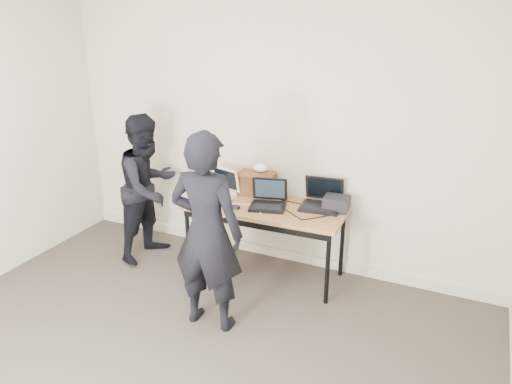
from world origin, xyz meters
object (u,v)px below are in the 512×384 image
Objects in this scene: laptop_beige at (218,191)px; person_observer at (149,187)px; person_typist at (207,233)px; equipment_box at (336,203)px; laptop_center at (268,200)px; laptop_right at (322,201)px; leather_satchel at (257,183)px; desk at (264,212)px.

person_observer is at bearing -153.45° from laptop_beige.
person_typist is (0.42, -0.93, 0.05)m from laptop_beige.
person_observer is (-1.86, -0.30, -0.04)m from equipment_box.
person_typist is at bearing -112.78° from laptop_center.
laptop_right reaches higher than laptop_center.
leather_satchel is (-0.66, 0.02, 0.07)m from laptop_right.
person_observer is at bearing -177.24° from desk.
leather_satchel is at bearing -64.93° from person_observer.
desk is 0.53m from laptop_beige.
equipment_box is at bearing 23.59° from laptop_beige.
person_observer is (-1.72, -0.32, -0.03)m from laptop_right.
laptop_right is 0.24× the size of person_typist.
laptop_center is 0.62m from equipment_box.
laptop_right reaches higher than leather_satchel.
laptop_right is (0.45, 0.19, 0.00)m from laptop_center.
laptop_right is at bearing -72.03° from person_observer.
desk is at bearing -163.05° from equipment_box.
laptop_right reaches higher than equipment_box.
laptop_right is at bearing 172.45° from equipment_box.
equipment_box is (0.63, 0.19, 0.12)m from desk.
person_typist reaches higher than leather_satchel.
person_typist reaches higher than laptop_beige.
laptop_center is 0.49m from laptop_right.
desk is 0.34m from leather_satchel.
person_typist is at bearing -123.13° from laptop_right.
laptop_center is 0.24× the size of person_typist.
leather_satchel is (-0.21, 0.21, 0.07)m from laptop_center.
equipment_box is (1.14, 0.16, 0.01)m from laptop_beige.
leather_satchel is at bearing 119.82° from laptop_center.
desk is at bearing 12.02° from laptop_beige.
laptop_beige is at bearing 174.23° from desk.
desk is 1.24m from person_observer.
laptop_center is at bearing -163.71° from equipment_box.
desk is 0.54m from laptop_right.
laptop_beige is 1.80× the size of equipment_box.
desk is 1.02× the size of person_observer.
desk is 0.92m from person_typist.
laptop_beige is (-0.51, 0.03, 0.11)m from desk.
person_observer is at bearing -170.93° from equipment_box.
person_typist reaches higher than person_observer.
desk is at bearing -162.22° from laptop_right.
laptop_beige reaches higher than leather_satchel.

